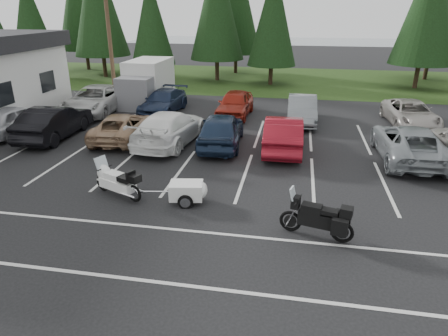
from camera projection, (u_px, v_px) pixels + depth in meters
ground at (228, 185)px, 15.22m from camera, size 120.00×120.00×0.00m
grass_strip at (272, 80)px, 37.09m from camera, size 80.00×16.00×0.01m
lake_water at (310, 49)px, 64.67m from camera, size 70.00×50.00×0.02m
utility_pole at (109, 33)px, 26.06m from camera, size 1.60×0.26×9.00m
box_truck at (145, 83)px, 27.40m from camera, size 2.40×5.60×2.90m
stall_markings at (236, 166)px, 17.04m from camera, size 32.00×16.00×0.01m
conifer_1 at (30, 18)px, 36.19m from camera, size 3.96×3.96×9.22m
conifer_3 at (151, 20)px, 34.50m from camera, size 3.87×3.87×9.02m
conifer_4 at (217, 4)px, 34.47m from camera, size 4.80×4.80×11.17m
conifer_5 at (273, 16)px, 32.79m from camera, size 4.14×4.14×9.63m
conifer_6 at (430, 1)px, 30.83m from camera, size 4.93×4.93×11.48m
conifer_back_b at (236, 2)px, 38.40m from camera, size 4.97×4.97×11.58m
car_near_0 at (14, 120)px, 21.07m from camera, size 2.31×4.76×1.56m
car_near_1 at (54, 122)px, 20.44m from camera, size 1.94×5.13×1.67m
car_near_2 at (123, 127)px, 20.26m from camera, size 2.64×5.01×1.34m
car_near_3 at (170, 128)px, 19.57m from camera, size 2.79×5.78×1.62m
car_near_4 at (221, 129)px, 19.24m from camera, size 2.27×4.98×1.66m
car_near_5 at (284, 133)px, 18.71m from camera, size 1.82×4.96×1.62m
car_near_6 at (409, 143)px, 17.50m from camera, size 2.62×5.59×1.55m
car_far_0 at (95, 100)px, 25.33m from camera, size 3.10×6.14×1.66m
car_far_1 at (163, 102)px, 25.34m from camera, size 2.28×5.03×1.43m
car_far_2 at (235, 104)px, 24.51m from camera, size 2.03×4.66×1.56m
car_far_3 at (302, 110)px, 23.21m from camera, size 1.67×4.64×1.52m
car_far_4 at (411, 113)px, 22.64m from camera, size 2.62×5.14×1.39m
touring_motorcycle at (117, 178)px, 14.12m from camera, size 2.57×1.67×1.37m
cargo_trailer at (186, 193)px, 13.75m from camera, size 1.76×1.17×0.76m
adventure_motorcycle at (317, 214)px, 11.57m from camera, size 2.55×1.41×1.47m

